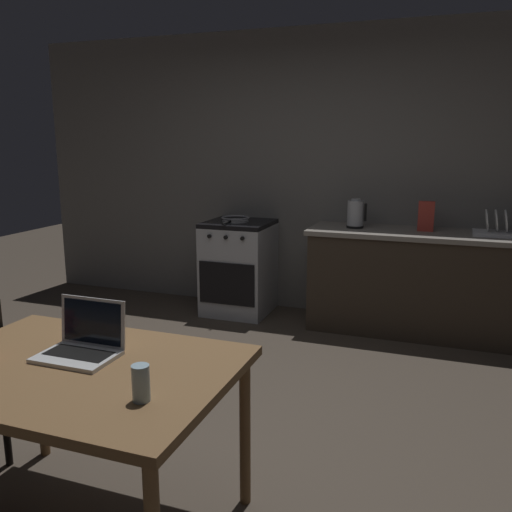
# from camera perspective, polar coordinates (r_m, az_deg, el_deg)

# --- Properties ---
(ground_plane) EXTENTS (12.00, 12.00, 0.00)m
(ground_plane) POSITION_cam_1_polar(r_m,az_deg,el_deg) (3.36, -5.12, -17.10)
(ground_plane) COLOR #473D33
(back_wall) EXTENTS (6.40, 0.10, 2.64)m
(back_wall) POSITION_cam_1_polar(r_m,az_deg,el_deg) (5.13, 9.16, 8.46)
(back_wall) COLOR slate
(back_wall) RESTS_ON ground_plane
(kitchen_counter) EXTENTS (2.16, 0.64, 0.89)m
(kitchen_counter) POSITION_cam_1_polar(r_m,az_deg,el_deg) (4.83, 18.45, -2.78)
(kitchen_counter) COLOR #382D23
(kitchen_counter) RESTS_ON ground_plane
(stove_oven) EXTENTS (0.60, 0.62, 0.89)m
(stove_oven) POSITION_cam_1_polar(r_m,az_deg,el_deg) (5.18, -1.82, -1.19)
(stove_oven) COLOR #B7BABF
(stove_oven) RESTS_ON ground_plane
(dining_table) EXTENTS (1.26, 0.92, 0.75)m
(dining_table) POSITION_cam_1_polar(r_m,az_deg,el_deg) (2.35, -18.32, -12.51)
(dining_table) COLOR brown
(dining_table) RESTS_ON ground_plane
(laptop) EXTENTS (0.32, 0.24, 0.23)m
(laptop) POSITION_cam_1_polar(r_m,az_deg,el_deg) (2.41, -17.89, -8.93)
(laptop) COLOR silver
(laptop) RESTS_ON dining_table
(electric_kettle) EXTENTS (0.17, 0.15, 0.25)m
(electric_kettle) POSITION_cam_1_polar(r_m,az_deg,el_deg) (4.78, 10.47, 4.39)
(electric_kettle) COLOR black
(electric_kettle) RESTS_ON kitchen_counter
(frying_pan) EXTENTS (0.27, 0.44, 0.05)m
(frying_pan) POSITION_cam_1_polar(r_m,az_deg,el_deg) (5.07, -2.22, 3.92)
(frying_pan) COLOR gray
(frying_pan) RESTS_ON stove_oven
(drinking_glass) EXTENTS (0.06, 0.06, 0.13)m
(drinking_glass) POSITION_cam_1_polar(r_m,az_deg,el_deg) (1.96, -12.06, -12.99)
(drinking_glass) COLOR #99B7C6
(drinking_glass) RESTS_ON dining_table
(cereal_box) EXTENTS (0.13, 0.05, 0.25)m
(cereal_box) POSITION_cam_1_polar(r_m,az_deg,el_deg) (4.74, 17.52, 4.02)
(cereal_box) COLOR #B2382D
(cereal_box) RESTS_ON kitchen_counter
(dish_rack) EXTENTS (0.34, 0.26, 0.21)m
(dish_rack) POSITION_cam_1_polar(r_m,az_deg,el_deg) (4.74, 23.96, 2.57)
(dish_rack) COLOR silver
(dish_rack) RESTS_ON kitchen_counter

